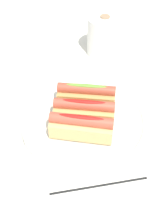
# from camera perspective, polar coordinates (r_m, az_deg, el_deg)

# --- Properties ---
(ground_plane) EXTENTS (2.40, 2.40, 0.00)m
(ground_plane) POSITION_cam_1_polar(r_m,az_deg,el_deg) (0.77, 1.45, -2.67)
(ground_plane) COLOR silver
(serving_bowl) EXTENTS (0.32, 0.32, 0.03)m
(serving_bowl) POSITION_cam_1_polar(r_m,az_deg,el_deg) (0.76, -0.00, -1.77)
(serving_bowl) COLOR silver
(serving_bowl) RESTS_ON ground_plane
(hotdog_front) EXTENTS (0.16, 0.08, 0.06)m
(hotdog_front) POSITION_cam_1_polar(r_m,az_deg,el_deg) (0.69, -0.51, -2.80)
(hotdog_front) COLOR #DBB270
(hotdog_front) RESTS_ON serving_bowl
(hotdog_back) EXTENTS (0.16, 0.08, 0.06)m
(hotdog_back) POSITION_cam_1_polar(r_m,az_deg,el_deg) (0.73, 0.00, 0.43)
(hotdog_back) COLOR tan
(hotdog_back) RESTS_ON serving_bowl
(hotdog_side) EXTENTS (0.16, 0.08, 0.06)m
(hotdog_side) POSITION_cam_1_polar(r_m,az_deg,el_deg) (0.77, 0.46, 3.34)
(hotdog_side) COLOR tan
(hotdog_side) RESTS_ON serving_bowl
(paper_towel_roll) EXTENTS (0.11, 0.11, 0.13)m
(paper_towel_roll) POSITION_cam_1_polar(r_m,az_deg,el_deg) (0.99, 3.95, 14.67)
(paper_towel_roll) COLOR white
(paper_towel_roll) RESTS_ON ground_plane
(chopstick_near) EXTENTS (0.22, 0.03, 0.01)m
(chopstick_near) POSITION_cam_1_polar(r_m,az_deg,el_deg) (0.66, 3.06, -14.11)
(chopstick_near) COLOR black
(chopstick_near) RESTS_ON ground_plane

